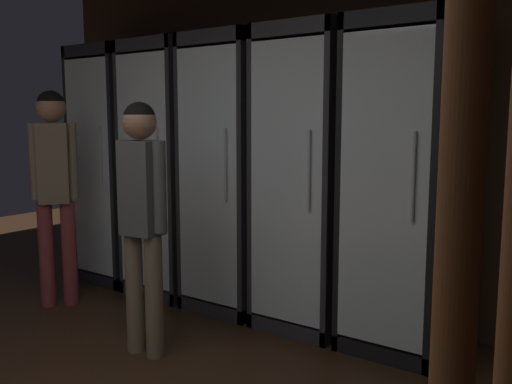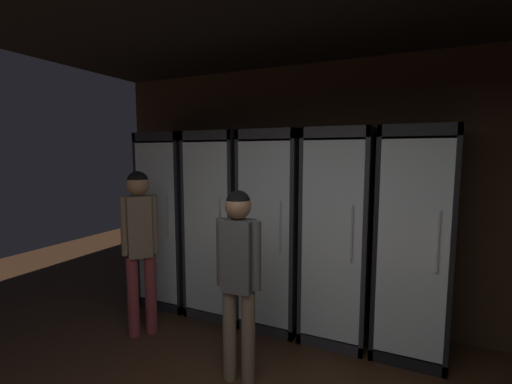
% 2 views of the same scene
% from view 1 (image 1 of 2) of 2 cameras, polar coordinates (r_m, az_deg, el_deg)
% --- Properties ---
extents(wall_back, '(6.00, 0.06, 2.80)m').
position_cam_1_polar(wall_back, '(4.12, 9.88, 6.63)').
color(wall_back, '#382619').
rests_on(wall_back, ground).
extents(cooler_far_left, '(0.62, 0.68, 2.08)m').
position_cam_1_polar(cooler_far_left, '(5.20, -13.58, 2.52)').
color(cooler_far_left, black).
rests_on(cooler_far_left, ground).
extents(cooler_left, '(0.62, 0.68, 2.08)m').
position_cam_1_polar(cooler_left, '(4.72, -8.27, 2.10)').
color(cooler_left, '#2B2B30').
rests_on(cooler_left, ground).
extents(cooler_center, '(0.62, 0.68, 2.08)m').
position_cam_1_polar(cooler_center, '(4.28, -1.82, 1.58)').
color(cooler_center, '#2B2B30').
rests_on(cooler_center, ground).
extents(cooler_right, '(0.62, 0.68, 2.08)m').
position_cam_1_polar(cooler_right, '(3.91, 5.95, 1.07)').
color(cooler_right, '#2B2B30').
rests_on(cooler_right, ground).
extents(cooler_far_right, '(0.62, 0.68, 2.08)m').
position_cam_1_polar(cooler_far_right, '(3.63, 15.14, 0.29)').
color(cooler_far_right, black).
rests_on(cooler_far_right, ground).
extents(shopper_near, '(0.37, 0.21, 1.56)m').
position_cam_1_polar(shopper_near, '(3.42, -11.66, -1.11)').
color(shopper_near, '#72604C').
rests_on(shopper_near, ground).
extents(shopper_far, '(0.28, 0.28, 1.67)m').
position_cam_1_polar(shopper_far, '(4.52, -20.01, 1.58)').
color(shopper_far, brown).
rests_on(shopper_far, ground).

